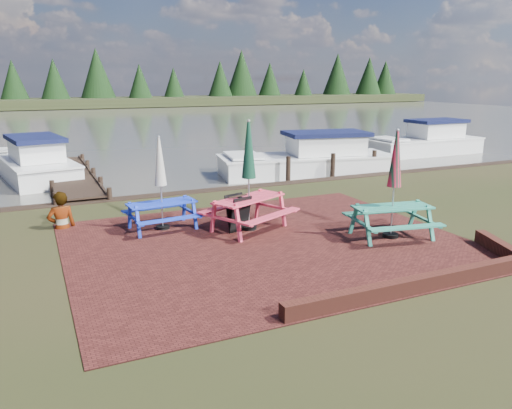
{
  "coord_description": "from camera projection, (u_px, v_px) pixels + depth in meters",
  "views": [
    {
      "loc": [
        -4.86,
        -8.99,
        3.75
      ],
      "look_at": [
        -0.34,
        0.92,
        1.0
      ],
      "focal_mm": 35.0,
      "sensor_mm": 36.0,
      "label": 1
    }
  ],
  "objects": [
    {
      "name": "ground",
      "position": [
        288.0,
        257.0,
        10.8
      ],
      "size": [
        120.0,
        120.0,
        0.0
      ],
      "primitive_type": "plane",
      "color": "black",
      "rests_on": "ground"
    },
    {
      "name": "paving",
      "position": [
        268.0,
        243.0,
        11.68
      ],
      "size": [
        9.0,
        7.5,
        0.02
      ],
      "primitive_type": "cube",
      "color": "#371411",
      "rests_on": "ground"
    },
    {
      "name": "brick_wall",
      "position": [
        447.0,
        273.0,
        9.5
      ],
      "size": [
        6.21,
        1.79,
        0.3
      ],
      "color": "#4C1E16",
      "rests_on": "ground"
    },
    {
      "name": "water",
      "position": [
        88.0,
        123.0,
        43.45
      ],
      "size": [
        120.0,
        60.0,
        0.02
      ],
      "primitive_type": "cube",
      "color": "#423F38",
      "rests_on": "ground"
    },
    {
      "name": "far_treeline",
      "position": [
        62.0,
        82.0,
        68.23
      ],
      "size": [
        120.0,
        10.0,
        8.1
      ],
      "color": "black",
      "rests_on": "ground"
    },
    {
      "name": "picnic_table_teal",
      "position": [
        393.0,
        201.0,
        11.9
      ],
      "size": [
        2.15,
        1.98,
        2.6
      ],
      "rotation": [
        0.0,
        0.0,
        -0.19
      ],
      "color": "#2B8D73",
      "rests_on": "ground"
    },
    {
      "name": "picnic_table_red",
      "position": [
        249.0,
        193.0,
        12.53
      ],
      "size": [
        2.55,
        2.45,
        2.76
      ],
      "rotation": [
        0.0,
        0.0,
        0.44
      ],
      "color": "#D93750",
      "rests_on": "ground"
    },
    {
      "name": "picnic_table_blue",
      "position": [
        161.0,
        198.0,
        12.59
      ],
      "size": [
        1.84,
        1.67,
        2.37
      ],
      "rotation": [
        0.0,
        0.0,
        0.1
      ],
      "color": "blue",
      "rests_on": "ground"
    },
    {
      "name": "chalkboard",
      "position": [
        238.0,
        213.0,
        12.52
      ],
      "size": [
        0.61,
        0.7,
        0.92
      ],
      "rotation": [
        0.0,
        0.0,
        0.3
      ],
      "color": "black",
      "rests_on": "ground"
    },
    {
      "name": "jetty",
      "position": [
        71.0,
        175.0,
        19.32
      ],
      "size": [
        1.76,
        9.08,
        1.0
      ],
      "color": "black",
      "rests_on": "ground"
    },
    {
      "name": "boat_jetty",
      "position": [
        34.0,
        164.0,
        20.25
      ],
      "size": [
        3.41,
        6.98,
        1.94
      ],
      "rotation": [
        0.0,
        0.0,
        0.17
      ],
      "color": "white",
      "rests_on": "ground"
    },
    {
      "name": "boat_near",
      "position": [
        310.0,
        161.0,
        20.99
      ],
      "size": [
        7.62,
        3.78,
        1.97
      ],
      "rotation": [
        0.0,
        0.0,
        1.39
      ],
      "color": "white",
      "rests_on": "ground"
    },
    {
      "name": "boat_far",
      "position": [
        426.0,
        143.0,
        26.74
      ],
      "size": [
        6.46,
        2.33,
        2.01
      ],
      "rotation": [
        0.0,
        0.0,
        1.58
      ],
      "color": "white",
      "rests_on": "ground"
    },
    {
      "name": "person",
      "position": [
        59.0,
        192.0,
        12.62
      ],
      "size": [
        0.75,
        0.53,
        1.93
      ],
      "primitive_type": "imported",
      "rotation": [
        0.0,
        0.0,
        3.24
      ],
      "color": "gray",
      "rests_on": "ground"
    }
  ]
}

